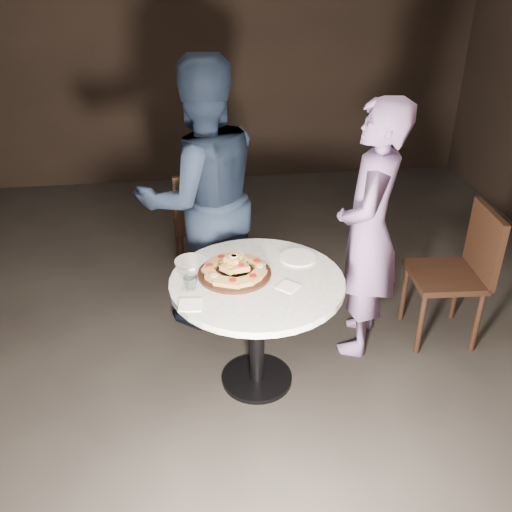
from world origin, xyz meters
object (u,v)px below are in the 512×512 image
at_px(focaccia_pile, 235,267).
at_px(diner_teal, 369,232).
at_px(serving_board, 235,273).
at_px(table, 257,300).
at_px(chair_far, 202,217).
at_px(water_glass, 191,283).
at_px(chair_right, 461,266).
at_px(diner_navy, 202,198).

xyz_separation_m(focaccia_pile, diner_teal, (0.89, 0.26, 0.05)).
bearing_deg(focaccia_pile, serving_board, -114.95).
height_order(table, chair_far, chair_far).
bearing_deg(water_glass, chair_right, 11.41).
height_order(serving_board, diner_teal, diner_teal).
distance_m(table, chair_right, 1.49).
bearing_deg(diner_navy, water_glass, 66.74).
distance_m(focaccia_pile, chair_far, 1.32).
distance_m(table, diner_navy, 0.92).
distance_m(chair_right, diner_navy, 1.84).
height_order(table, diner_teal, diner_teal).
relative_size(table, chair_right, 1.34).
relative_size(table, chair_far, 1.36).
height_order(chair_far, diner_navy, diner_navy).
bearing_deg(chair_far, serving_board, 91.21).
distance_m(diner_navy, diner_teal, 1.16).
xyz_separation_m(water_glass, chair_far, (0.12, 1.40, -0.26)).
distance_m(serving_board, diner_navy, 0.78).
bearing_deg(diner_teal, serving_board, -50.51).
relative_size(serving_board, chair_far, 0.45).
distance_m(water_glass, diner_teal, 1.22).
xyz_separation_m(table, water_glass, (-0.39, -0.05, 0.18)).
xyz_separation_m(serving_board, diner_navy, (-0.15, 0.74, 0.18)).
bearing_deg(chair_right, diner_teal, -86.85).
xyz_separation_m(chair_far, diner_teal, (1.04, -1.02, 0.31)).
relative_size(water_glass, chair_right, 0.08).
relative_size(table, focaccia_pile, 3.36).
relative_size(focaccia_pile, chair_right, 0.40).
relative_size(serving_board, chair_right, 0.44).
distance_m(focaccia_pile, diner_teal, 0.93).
height_order(serving_board, chair_far, chair_far).
bearing_deg(table, diner_teal, 23.12).
bearing_deg(water_glass, diner_teal, 18.11).
xyz_separation_m(serving_board, focaccia_pile, (0.00, 0.00, 0.04)).
bearing_deg(serving_board, table, -28.68).
relative_size(serving_board, diner_teal, 0.25).
relative_size(focaccia_pile, diner_navy, 0.20).
height_order(focaccia_pile, chair_right, chair_right).
bearing_deg(focaccia_pile, water_glass, -155.02).
xyz_separation_m(chair_right, diner_navy, (-1.73, 0.49, 0.40)).
bearing_deg(diner_navy, focaccia_pile, 85.77).
bearing_deg(table, diner_navy, 108.88).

